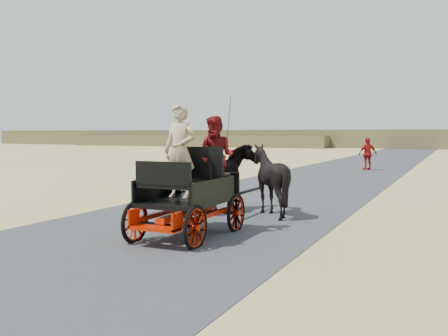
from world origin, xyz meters
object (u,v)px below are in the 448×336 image
at_px(pedestrian, 368,154).
at_px(horse_left, 228,178).
at_px(horse_right, 270,180).
at_px(carriage, 188,217).

bearing_deg(pedestrian, horse_left, 48.81).
bearing_deg(horse_right, horse_left, 0.00).
bearing_deg(horse_right, carriage, 79.61).
xyz_separation_m(carriage, pedestrian, (0.29, 18.79, 0.50)).
relative_size(horse_left, horse_right, 1.18).
height_order(carriage, horse_right, horse_right).
height_order(horse_left, pedestrian, pedestrian).
distance_m(horse_left, horse_right, 1.10).
bearing_deg(pedestrian, horse_right, 52.80).
bearing_deg(carriage, horse_right, 79.61).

